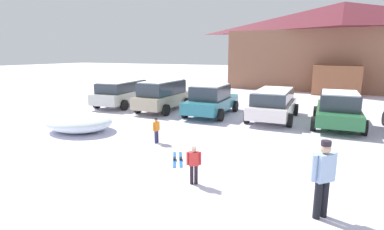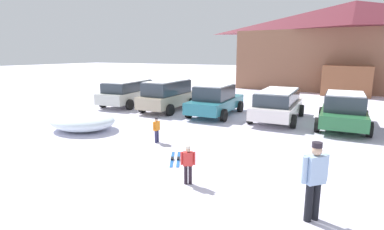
% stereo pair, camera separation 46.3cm
% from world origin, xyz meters
% --- Properties ---
extents(ground, '(160.00, 160.00, 0.00)m').
position_xyz_m(ground, '(0.00, 0.00, 0.00)').
color(ground, silver).
extents(ski_lodge, '(20.18, 10.53, 8.04)m').
position_xyz_m(ski_lodge, '(4.32, 28.21, 4.08)').
color(ski_lodge, brown).
rests_on(ski_lodge, ground).
extents(parked_silver_wagon, '(2.55, 4.93, 1.62)m').
position_xyz_m(parked_silver_wagon, '(-8.38, 11.64, 0.88)').
color(parked_silver_wagon, beige).
rests_on(parked_silver_wagon, ground).
extents(parked_beige_suv, '(2.13, 4.36, 1.80)m').
position_xyz_m(parked_beige_suv, '(-5.10, 11.26, 0.96)').
color(parked_beige_suv, tan).
rests_on(parked_beige_suv, ground).
extents(parked_teal_hatchback, '(2.29, 4.56, 1.71)m').
position_xyz_m(parked_teal_hatchback, '(-2.02, 11.27, 0.85)').
color(parked_teal_hatchback, teal).
rests_on(parked_teal_hatchback, ground).
extents(parked_white_suv, '(2.32, 4.81, 1.55)m').
position_xyz_m(parked_white_suv, '(1.29, 11.61, 0.85)').
color(parked_white_suv, white).
rests_on(parked_white_suv, ground).
extents(parked_green_coupe, '(2.29, 4.64, 1.63)m').
position_xyz_m(parked_green_coupe, '(4.33, 11.38, 0.82)').
color(parked_green_coupe, '#296B3C').
rests_on(parked_green_coupe, ground).
extents(skier_child_in_orange_jacket, '(0.18, 0.36, 0.99)m').
position_xyz_m(skier_child_in_orange_jacket, '(-1.92, 5.40, 0.56)').
color(skier_child_in_orange_jacket, '#313056').
rests_on(skier_child_in_orange_jacket, ground).
extents(skier_adult_in_blue_parka, '(0.46, 0.48, 1.67)m').
position_xyz_m(skier_adult_in_blue_parka, '(3.99, 2.33, 0.94)').
color(skier_adult_in_blue_parka, black).
rests_on(skier_adult_in_blue_parka, ground).
extents(skier_child_in_red_jacket, '(0.35, 0.25, 1.05)m').
position_xyz_m(skier_child_in_red_jacket, '(0.92, 2.68, 0.59)').
color(skier_child_in_red_jacket, black).
rests_on(skier_child_in_red_jacket, ground).
extents(pair_of_skis, '(0.93, 1.39, 0.08)m').
position_xyz_m(pair_of_skis, '(-0.32, 4.10, 0.02)').
color(pair_of_skis, blue).
rests_on(pair_of_skis, ground).
extents(plowed_snow_pile, '(3.06, 2.45, 0.82)m').
position_xyz_m(plowed_snow_pile, '(-5.97, 5.49, 0.41)').
color(plowed_snow_pile, white).
rests_on(plowed_snow_pile, ground).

